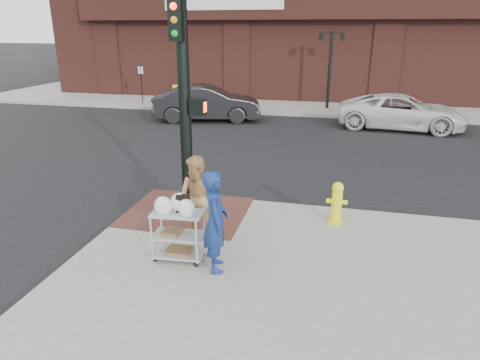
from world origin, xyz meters
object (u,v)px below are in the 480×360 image
(pedestrian_tan, at_px, (199,199))
(sedan_dark, at_px, (207,103))
(lamp_post, at_px, (330,62))
(utility_cart, at_px, (178,231))
(minivan_white, at_px, (402,112))
(woman_blue, at_px, (215,221))
(fire_hydrant, at_px, (337,202))
(traffic_signal_pole, at_px, (185,100))

(pedestrian_tan, distance_m, sedan_dark, 12.88)
(lamp_post, relative_size, utility_cart, 3.08)
(minivan_white, bearing_deg, lamp_post, 48.29)
(lamp_post, xyz_separation_m, sedan_dark, (-5.61, -4.03, -1.77))
(woman_blue, height_order, fire_hydrant, woman_blue)
(traffic_signal_pole, xyz_separation_m, pedestrian_tan, (0.63, -1.12, -1.79))
(pedestrian_tan, height_order, sedan_dark, pedestrian_tan)
(lamp_post, distance_m, woman_blue, 17.47)
(utility_cart, bearing_deg, pedestrian_tan, 82.36)
(woman_blue, height_order, minivan_white, woman_blue)
(lamp_post, relative_size, woman_blue, 2.14)
(lamp_post, distance_m, fire_hydrant, 15.05)
(lamp_post, bearing_deg, woman_blue, -93.92)
(lamp_post, height_order, sedan_dark, lamp_post)
(fire_hydrant, bearing_deg, pedestrian_tan, -151.91)
(pedestrian_tan, relative_size, minivan_white, 0.32)
(pedestrian_tan, height_order, utility_cart, pedestrian_tan)
(fire_hydrant, bearing_deg, utility_cart, -140.76)
(minivan_white, height_order, utility_cart, minivan_white)
(lamp_post, distance_m, minivan_white, 5.40)
(lamp_post, xyz_separation_m, minivan_white, (3.43, -3.73, -1.85))
(lamp_post, distance_m, sedan_dark, 7.13)
(lamp_post, xyz_separation_m, utility_cart, (-1.97, -17.22, -1.88))
(woman_blue, distance_m, fire_hydrant, 3.25)
(lamp_post, relative_size, fire_hydrant, 4.10)
(traffic_signal_pole, height_order, pedestrian_tan, traffic_signal_pole)
(traffic_signal_pole, relative_size, sedan_dark, 0.97)
(woman_blue, height_order, pedestrian_tan, woman_blue)
(woman_blue, distance_m, utility_cart, 0.87)
(utility_cart, bearing_deg, minivan_white, 68.19)
(utility_cart, xyz_separation_m, fire_hydrant, (2.84, 2.32, -0.09))
(sedan_dark, bearing_deg, woman_blue, -175.01)
(lamp_post, height_order, traffic_signal_pole, traffic_signal_pole)
(pedestrian_tan, distance_m, utility_cart, 0.93)
(woman_blue, distance_m, pedestrian_tan, 1.22)
(sedan_dark, xyz_separation_m, minivan_white, (9.03, 0.30, -0.09))
(lamp_post, bearing_deg, utility_cart, -96.52)
(sedan_dark, bearing_deg, traffic_signal_pole, -177.73)
(woman_blue, bearing_deg, fire_hydrant, -59.27)
(sedan_dark, bearing_deg, minivan_white, -101.41)
(traffic_signal_pole, bearing_deg, woman_blue, -58.96)
(pedestrian_tan, height_order, minivan_white, pedestrian_tan)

